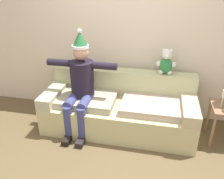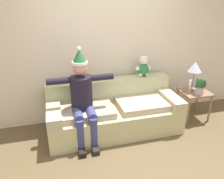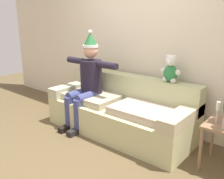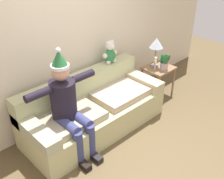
# 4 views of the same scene
# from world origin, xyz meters

# --- Properties ---
(ground_plane) EXTENTS (10.00, 10.00, 0.00)m
(ground_plane) POSITION_xyz_m (0.00, 0.00, 0.00)
(ground_plane) COLOR brown
(back_wall) EXTENTS (7.00, 0.10, 2.70)m
(back_wall) POSITION_xyz_m (0.00, 1.55, 1.35)
(back_wall) COLOR beige
(back_wall) RESTS_ON ground_plane
(couch) EXTENTS (2.21, 0.91, 0.82)m
(couch) POSITION_xyz_m (0.00, 1.02, 0.32)
(couch) COLOR #C0BC84
(couch) RESTS_ON ground_plane
(person_seated) EXTENTS (1.02, 0.77, 1.50)m
(person_seated) POSITION_xyz_m (-0.54, 0.85, 0.75)
(person_seated) COLOR black
(person_seated) RESTS_ON ground_plane
(teddy_bear) EXTENTS (0.29, 0.17, 0.38)m
(teddy_bear) POSITION_xyz_m (0.63, 1.30, 0.99)
(teddy_bear) COLOR #2C783F
(teddy_bear) RESTS_ON couch
(candle_tall) EXTENTS (0.04, 0.04, 0.25)m
(candle_tall) POSITION_xyz_m (1.40, 0.95, 0.71)
(candle_tall) COLOR beige
(candle_tall) RESTS_ON side_table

